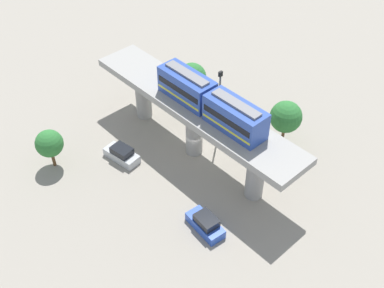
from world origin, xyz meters
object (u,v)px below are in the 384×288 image
Objects in this scene: tree_near_viaduct at (286,117)px; signal_post at (219,104)px; train at (210,101)px; tree_mid_lot at (49,144)px; parked_car_blue at (205,224)px; parked_car_silver at (122,154)px; tree_far_corner at (192,77)px.

signal_post reaches higher than tree_near_viaduct.
train is at bearing 29.54° from signal_post.
tree_mid_lot is at bearing -40.95° from train.
parked_car_blue is (6.82, 6.60, -7.79)m from train.
signal_post is (-10.27, 5.00, 4.57)m from parked_car_silver.
train is 11.82m from tree_far_corner.
tree_near_viaduct is (-15.67, 10.38, 2.95)m from parked_car_silver.
parked_car_blue is at bearing 50.91° from tree_far_corner.
train is 1.41× the size of signal_post.
tree_mid_lot is (6.13, -4.35, 2.48)m from parked_car_silver.
tree_mid_lot is at bearing -29.70° from signal_post.
tree_far_corner reaches higher than parked_car_blue.
parked_car_blue is at bearing 81.64° from parked_car_silver.
tree_mid_lot is 0.81× the size of tree_far_corner.
tree_near_viaduct is at bearing 102.55° from tree_far_corner.
signal_post reaches higher than tree_mid_lot.
train is 12.48m from parked_car_silver.
train reaches higher than signal_post.
tree_near_viaduct is at bearing 145.95° from tree_mid_lot.
signal_post is at bearing 150.30° from tree_mid_lot.
tree_far_corner is at bearing -123.26° from parked_car_blue.
parked_car_blue is 14.08m from signal_post.
tree_near_viaduct is 26.31m from tree_mid_lot.
tree_mid_lot is 0.50× the size of signal_post.
tree_far_corner is 0.61× the size of signal_post.
tree_far_corner is at bearing -109.67° from signal_post.
signal_post is (-3.40, -1.93, -3.21)m from train.
train is 18.01m from tree_mid_lot.
tree_far_corner is 7.79m from signal_post.
parked_car_silver is 0.93× the size of tree_mid_lot.
train is 3.11× the size of parked_car_blue.
parked_car_blue is 0.91× the size of tree_mid_lot.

